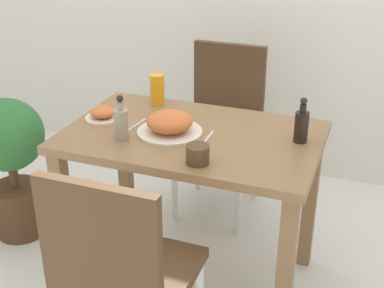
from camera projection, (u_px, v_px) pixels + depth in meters
The scene contains 13 objects.
ground_plane at pixel (192, 275), 2.55m from camera, with size 16.00×16.00×0.00m, color silver.
dining_table at pixel (192, 159), 2.28m from camera, with size 1.06×0.67×0.74m.
chair_near at pixel (121, 272), 1.75m from camera, with size 0.42×0.42×0.92m.
chair_far at pixel (222, 119), 2.91m from camera, with size 0.42×0.42×0.92m.
food_plate at pixel (170, 124), 2.21m from camera, with size 0.27×0.27×0.09m.
side_plate at pixel (103, 114), 2.35m from camera, with size 0.16×0.16×0.06m.
drink_cup at pixel (198, 154), 1.97m from camera, with size 0.09×0.09×0.07m.
juice_glass at pixel (157, 89), 2.50m from camera, with size 0.07×0.07×0.14m.
sauce_bottle at pixel (121, 122), 2.15m from camera, with size 0.06×0.06×0.19m.
condiment_bottle at pixel (301, 125), 2.12m from camera, with size 0.06×0.06×0.19m.
fork_utensil at pixel (134, 127), 2.28m from camera, with size 0.03×0.19×0.00m.
spoon_utensil at pixel (207, 139), 2.17m from camera, with size 0.01×0.16×0.00m.
potted_plant_left at pixel (10, 156), 2.67m from camera, with size 0.36×0.36×0.75m.
Camera 1 is at (0.71, -1.90, 1.66)m, focal length 50.00 mm.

